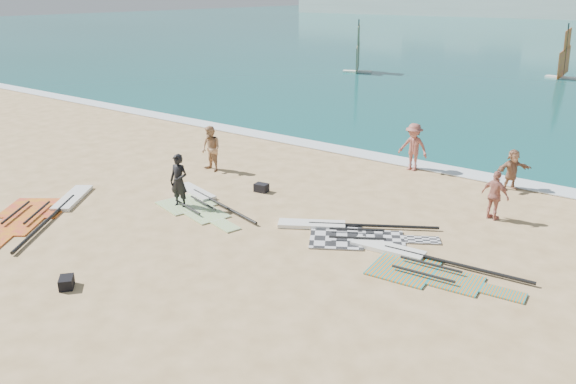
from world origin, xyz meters
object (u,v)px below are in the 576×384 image
Objects in this scene: person_wetsuit at (179,181)px; beachgoer_right at (512,170)px; gear_bag_far at (66,282)px; gear_bag_near at (261,188)px; beachgoer_back at (495,195)px; beachgoer_left at (211,149)px; rig_grey at (343,231)px; rig_green at (199,202)px; rig_red at (46,210)px; rig_orange at (416,263)px; beachgoer_mid at (413,147)px.

beachgoer_right is at bearing 36.00° from person_wetsuit.
gear_bag_near is at bearing 93.82° from gear_bag_far.
beachgoer_right is at bearing -67.62° from beachgoer_back.
beachgoer_left is at bearing 112.63° from gear_bag_far.
beachgoer_right reaches higher than gear_bag_far.
rig_grey is 5.50m from rig_green.
beachgoer_left is (-2.05, 3.69, -0.01)m from person_wetsuit.
rig_green is 0.88× the size of rig_red.
gear_bag_far reaches higher than rig_green.
beachgoer_back is (9.06, 5.40, -0.12)m from person_wetsuit.
person_wetsuit reaches higher than beachgoer_left.
gear_bag_far is at bearing 72.04° from beachgoer_back.
person_wetsuit is at bearing -113.34° from gear_bag_near.
rig_orange is 2.69× the size of person_wetsuit.
gear_bag_far is 5.96m from person_wetsuit.
beachgoer_left is (-7.74, 2.20, 0.89)m from rig_grey.
beachgoer_back reaches higher than beachgoer_right.
rig_orange is at bearing 44.40° from gear_bag_far.
gear_bag_far is at bearing -140.34° from rig_orange.
person_wetsuit is 12.31m from beachgoer_right.
beachgoer_mid is (4.62, 8.76, 0.04)m from person_wetsuit.
beachgoer_mid is 4.03m from beachgoer_right.
rig_green is 10.04m from beachgoer_back.
beachgoer_mid reaches higher than rig_red.
gear_bag_near is at bearing 166.79° from beachgoer_right.
beachgoer_back is (7.23, 11.01, 0.69)m from gear_bag_far.
beachgoer_right is at bearing 64.63° from gear_bag_far.
beachgoer_mid is (-1.06, 7.26, 0.94)m from rig_grey.
rig_red is at bearing 153.62° from gear_bag_far.
person_wetsuit reaches higher than gear_bag_far.
gear_bag_far is (0.57, -8.53, -0.01)m from gear_bag_near.
beachgoer_mid is at bearing 110.95° from rig_orange.
beachgoer_left reaches higher than rig_green.
beachgoer_back is at bearing -134.53° from beachgoer_right.
rig_grey is 10.14m from rig_red.
rig_grey is 3.00× the size of beachgoer_back.
rig_red is (-9.08, -4.52, 0.00)m from rig_grey.
rig_red is 7.54m from gear_bag_near.
rig_grey is at bearing 23.84° from rig_green.
beachgoer_left reaches higher than rig_red.
beachgoer_right is (10.69, 5.07, -0.16)m from beachgoer_left.
beachgoer_left is (-3.31, 0.78, 0.79)m from gear_bag_near.
beachgoer_right is (8.64, 8.76, -0.17)m from person_wetsuit.
beachgoer_left is 11.24m from beachgoer_back.
person_wetsuit reaches higher than gear_bag_near.
beachgoer_back is (7.80, 2.48, 0.67)m from gear_bag_near.
person_wetsuit is at bearing 163.43° from rig_grey.
rig_orange is at bearing -143.15° from beachgoer_right.
person_wetsuit is at bearing 95.83° from rig_red.
beachgoer_back reaches higher than gear_bag_near.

